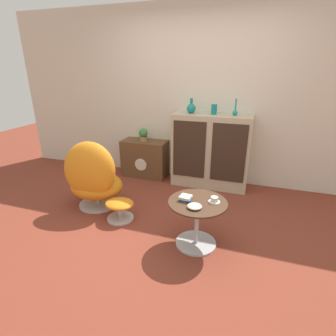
{
  "coord_description": "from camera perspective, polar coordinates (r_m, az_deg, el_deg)",
  "views": [
    {
      "loc": [
        0.83,
        -2.36,
        1.74
      ],
      "look_at": [
        -0.13,
        0.54,
        0.55
      ],
      "focal_mm": 28.0,
      "sensor_mm": 36.0,
      "label": 1
    }
  ],
  "objects": [
    {
      "name": "potted_plant",
      "position": [
        4.29,
        -5.38,
        7.29
      ],
      "size": [
        0.14,
        0.14,
        0.2
      ],
      "color": "#996B4C",
      "rests_on": "tv_console"
    },
    {
      "name": "coffee_table",
      "position": [
        2.7,
        6.32,
        -10.81
      ],
      "size": [
        0.58,
        0.58,
        0.5
      ],
      "color": "#B7B7BC",
      "rests_on": "ground_plane"
    },
    {
      "name": "ground_plane",
      "position": [
        3.04,
        -0.88,
        -13.55
      ],
      "size": [
        12.0,
        12.0,
        0.0
      ],
      "primitive_type": "plane",
      "color": "brown"
    },
    {
      "name": "book_stack",
      "position": [
        2.61,
        3.89,
        -6.52
      ],
      "size": [
        0.13,
        0.12,
        0.05
      ],
      "color": "#1E478C",
      "rests_on": "coffee_table"
    },
    {
      "name": "sideboard",
      "position": [
        3.99,
        9.26,
        3.68
      ],
      "size": [
        1.13,
        0.43,
        1.1
      ],
      "color": "tan",
      "rests_on": "ground_plane"
    },
    {
      "name": "tv_console",
      "position": [
        4.4,
        -5.02,
        2.12
      ],
      "size": [
        0.74,
        0.37,
        0.6
      ],
      "color": "brown",
      "rests_on": "ground_plane"
    },
    {
      "name": "teacup",
      "position": [
        2.61,
        10.05,
        -6.87
      ],
      "size": [
        0.11,
        0.11,
        0.05
      ],
      "color": "silver",
      "rests_on": "coffee_table"
    },
    {
      "name": "vase_leftmost",
      "position": [
        3.92,
        5.08,
        12.85
      ],
      "size": [
        0.13,
        0.13,
        0.21
      ],
      "color": "#147A75",
      "rests_on": "sideboard"
    },
    {
      "name": "bowl",
      "position": [
        2.48,
        5.8,
        -8.29
      ],
      "size": [
        0.14,
        0.14,
        0.04
      ],
      "color": "beige",
      "rests_on": "coffee_table"
    },
    {
      "name": "wall_back",
      "position": [
        4.12,
        6.91,
        15.03
      ],
      "size": [
        6.4,
        0.06,
        2.6
      ],
      "color": "beige",
      "rests_on": "ground_plane"
    },
    {
      "name": "vase_inner_left",
      "position": [
        3.86,
        9.99,
        12.48
      ],
      "size": [
        0.08,
        0.08,
        0.14
      ],
      "color": "#147A75",
      "rests_on": "sideboard"
    },
    {
      "name": "ottoman",
      "position": [
        3.22,
        -10.49,
        -8.23
      ],
      "size": [
        0.35,
        0.32,
        0.25
      ],
      "color": "#B7B7BC",
      "rests_on": "ground_plane"
    },
    {
      "name": "vase_inner_right",
      "position": [
        3.83,
        14.41,
        11.82
      ],
      "size": [
        0.07,
        0.07,
        0.23
      ],
      "color": "teal",
      "rests_on": "sideboard"
    },
    {
      "name": "egg_chair",
      "position": [
        3.46,
        -15.97,
        -2.14
      ],
      "size": [
        0.72,
        0.66,
        0.92
      ],
      "color": "#B7B7BC",
      "rests_on": "ground_plane"
    }
  ]
}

